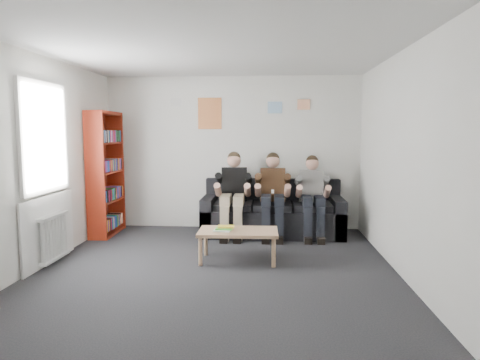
{
  "coord_description": "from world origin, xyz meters",
  "views": [
    {
      "loc": [
        0.68,
        -5.11,
        1.72
      ],
      "look_at": [
        0.22,
        1.3,
        1.0
      ],
      "focal_mm": 32.0,
      "sensor_mm": 36.0,
      "label": 1
    }
  ],
  "objects_px": {
    "sofa": "(272,215)",
    "bookshelf": "(106,174)",
    "person_right": "(313,197)",
    "coffee_table": "(238,234)",
    "person_left": "(233,194)",
    "person_middle": "(273,195)"
  },
  "relations": [
    {
      "from": "sofa",
      "to": "bookshelf",
      "type": "xyz_separation_m",
      "value": [
        -2.79,
        -0.22,
        0.71
      ]
    },
    {
      "from": "person_right",
      "to": "coffee_table",
      "type": "bearing_deg",
      "value": -121.72
    },
    {
      "from": "person_left",
      "to": "person_middle",
      "type": "xyz_separation_m",
      "value": [
        0.65,
        0.0,
        -0.0
      ]
    },
    {
      "from": "sofa",
      "to": "person_middle",
      "type": "distance_m",
      "value": 0.42
    },
    {
      "from": "sofa",
      "to": "person_left",
      "type": "bearing_deg",
      "value": -162.18
    },
    {
      "from": "coffee_table",
      "to": "person_middle",
      "type": "distance_m",
      "value": 1.5
    },
    {
      "from": "person_right",
      "to": "person_left",
      "type": "bearing_deg",
      "value": -172.91
    },
    {
      "from": "sofa",
      "to": "person_right",
      "type": "bearing_deg",
      "value": -17.56
    },
    {
      "from": "bookshelf",
      "to": "coffee_table",
      "type": "bearing_deg",
      "value": -32.19
    },
    {
      "from": "person_left",
      "to": "person_middle",
      "type": "relative_size",
      "value": 1.01
    },
    {
      "from": "coffee_table",
      "to": "person_right",
      "type": "height_order",
      "value": "person_right"
    },
    {
      "from": "sofa",
      "to": "person_left",
      "type": "relative_size",
      "value": 1.67
    },
    {
      "from": "person_middle",
      "to": "person_right",
      "type": "distance_m",
      "value": 0.65
    },
    {
      "from": "sofa",
      "to": "person_right",
      "type": "distance_m",
      "value": 0.77
    },
    {
      "from": "sofa",
      "to": "coffee_table",
      "type": "height_order",
      "value": "sofa"
    },
    {
      "from": "person_middle",
      "to": "person_right",
      "type": "height_order",
      "value": "person_middle"
    },
    {
      "from": "person_left",
      "to": "coffee_table",
      "type": "bearing_deg",
      "value": -89.99
    },
    {
      "from": "coffee_table",
      "to": "person_middle",
      "type": "xyz_separation_m",
      "value": [
        0.46,
        1.39,
        0.32
      ]
    },
    {
      "from": "sofa",
      "to": "person_middle",
      "type": "xyz_separation_m",
      "value": [
        0.0,
        -0.21,
        0.37
      ]
    },
    {
      "from": "person_middle",
      "to": "person_left",
      "type": "bearing_deg",
      "value": 178.9
    },
    {
      "from": "bookshelf",
      "to": "coffee_table",
      "type": "relative_size",
      "value": 1.96
    },
    {
      "from": "bookshelf",
      "to": "coffee_table",
      "type": "distance_m",
      "value": 2.78
    }
  ]
}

